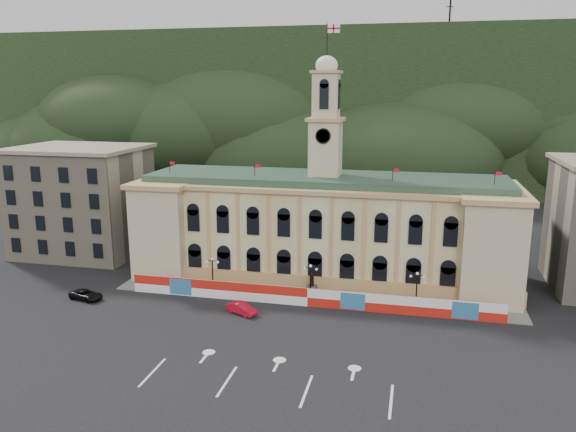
% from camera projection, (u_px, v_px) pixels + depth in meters
% --- Properties ---
extents(ground, '(260.00, 260.00, 0.00)m').
position_uv_depth(ground, '(281.00, 358.00, 60.22)').
color(ground, black).
rests_on(ground, ground).
extents(lane_markings, '(26.00, 10.00, 0.02)m').
position_uv_depth(lane_markings, '(269.00, 381.00, 55.47)').
color(lane_markings, white).
rests_on(lane_markings, ground).
extents(hill_ridge, '(230.00, 80.00, 64.00)m').
position_uv_depth(hill_ridge, '(375.00, 117.00, 171.70)').
color(hill_ridge, black).
rests_on(hill_ridge, ground).
extents(city_hall, '(56.20, 17.60, 37.10)m').
position_uv_depth(city_hall, '(324.00, 226.00, 84.70)').
color(city_hall, beige).
rests_on(city_hall, ground).
extents(side_building_left, '(21.00, 17.00, 18.60)m').
position_uv_depth(side_building_left, '(82.00, 200.00, 96.94)').
color(side_building_left, tan).
rests_on(side_building_left, ground).
extents(hoarding_fence, '(50.00, 0.44, 2.50)m').
position_uv_depth(hoarding_fence, '(308.00, 297.00, 74.23)').
color(hoarding_fence, red).
rests_on(hoarding_fence, ground).
extents(pavement, '(56.00, 5.50, 0.16)m').
position_uv_depth(pavement, '(311.00, 298.00, 77.06)').
color(pavement, slate).
rests_on(pavement, ground).
extents(statue, '(1.40, 1.40, 3.72)m').
position_uv_depth(statue, '(312.00, 290.00, 77.04)').
color(statue, '#595651').
rests_on(statue, ground).
extents(lamp_left, '(1.96, 0.44, 5.15)m').
position_uv_depth(lamp_left, '(213.00, 272.00, 78.75)').
color(lamp_left, black).
rests_on(lamp_left, ground).
extents(lamp_center, '(1.96, 0.44, 5.15)m').
position_uv_depth(lamp_center, '(310.00, 279.00, 75.67)').
color(lamp_center, black).
rests_on(lamp_center, ground).
extents(lamp_right, '(1.96, 0.44, 5.15)m').
position_uv_depth(lamp_right, '(417.00, 287.00, 72.60)').
color(lamp_right, black).
rests_on(lamp_right, ground).
extents(red_sedan, '(4.79, 5.46, 1.42)m').
position_uv_depth(red_sedan, '(242.00, 308.00, 71.81)').
color(red_sedan, red).
rests_on(red_sedan, ground).
extents(black_suv, '(4.24, 5.74, 1.34)m').
position_uv_depth(black_suv, '(86.00, 295.00, 76.69)').
color(black_suv, black).
rests_on(black_suv, ground).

